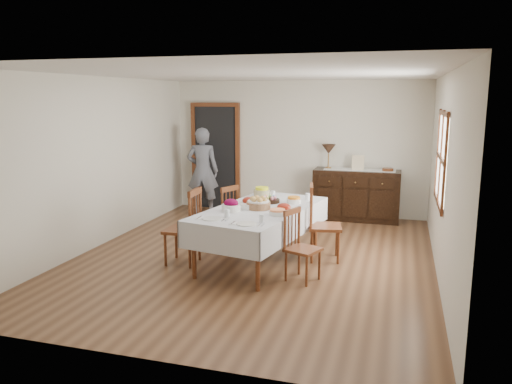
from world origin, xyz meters
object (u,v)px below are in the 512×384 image
(chair_left_near, at_px, (186,226))
(table_lamp, at_px, (329,150))
(sideboard, at_px, (356,195))
(chair_right_near, at_px, (300,245))
(person, at_px, (203,168))
(chair_left_far, at_px, (224,215))
(chair_right_far, at_px, (321,222))
(dining_table, at_px, (260,214))

(chair_left_near, bearing_deg, table_lamp, 154.13)
(chair_left_near, bearing_deg, sideboard, 146.45)
(chair_right_near, height_order, table_lamp, table_lamp)
(person, bearing_deg, chair_left_far, 110.71)
(chair_right_far, distance_m, sideboard, 2.54)
(chair_left_far, bearing_deg, dining_table, 73.57)
(dining_table, bearing_deg, chair_left_near, -149.45)
(sideboard, height_order, table_lamp, table_lamp)
(chair_left_near, height_order, chair_right_near, chair_left_near)
(chair_right_far, bearing_deg, chair_left_far, 69.03)
(chair_left_far, xyz_separation_m, chair_right_near, (1.44, -1.16, -0.02))
(table_lamp, bearing_deg, dining_table, -99.95)
(dining_table, distance_m, chair_right_far, 0.88)
(person, bearing_deg, chair_right_near, 119.99)
(chair_left_near, xyz_separation_m, sideboard, (2.03, 3.22, -0.06))
(chair_left_far, bearing_deg, chair_left_near, 11.93)
(dining_table, xyz_separation_m, chair_left_near, (-0.97, -0.34, -0.15))
(sideboard, xyz_separation_m, table_lamp, (-0.55, 0.03, 0.83))
(dining_table, distance_m, table_lamp, 3.02)
(chair_right_far, relative_size, sideboard, 0.68)
(dining_table, relative_size, sideboard, 1.55)
(chair_left_near, height_order, table_lamp, table_lamp)
(chair_right_near, bearing_deg, table_lamp, 23.96)
(sideboard, bearing_deg, chair_left_far, -129.32)
(chair_right_near, distance_m, table_lamp, 3.53)
(dining_table, xyz_separation_m, table_lamp, (0.51, 2.91, 0.62))
(dining_table, xyz_separation_m, chair_right_far, (0.79, 0.35, -0.14))
(chair_left_near, distance_m, chair_right_near, 1.65)
(chair_right_near, xyz_separation_m, table_lamp, (-0.16, 3.43, 0.85))
(dining_table, relative_size, chair_left_near, 2.31)
(chair_left_far, height_order, chair_right_near, chair_left_far)
(chair_left_near, relative_size, chair_right_near, 1.17)
(chair_left_far, distance_m, chair_right_far, 1.60)
(dining_table, relative_size, table_lamp, 5.33)
(chair_right_near, relative_size, table_lamp, 1.97)
(dining_table, bearing_deg, table_lamp, 91.13)
(chair_right_far, relative_size, table_lamp, 2.35)
(chair_left_far, height_order, person, person)
(sideboard, height_order, person, person)
(dining_table, bearing_deg, person, 137.82)
(chair_left_near, distance_m, chair_right_far, 1.90)
(chair_left_near, xyz_separation_m, chair_left_far, (0.20, 0.99, -0.06))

